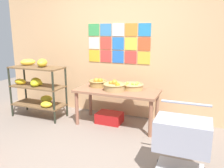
{
  "coord_description": "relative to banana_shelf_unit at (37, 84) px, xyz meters",
  "views": [
    {
      "loc": [
        1.5,
        -2.34,
        1.61
      ],
      "look_at": [
        0.15,
        1.01,
        0.78
      ],
      "focal_mm": 37.03,
      "sensor_mm": 36.0,
      "label": 1
    }
  ],
  "objects": [
    {
      "name": "banana_shelf_unit",
      "position": [
        0.0,
        0.0,
        0.0
      ],
      "size": [
        1.02,
        0.47,
        1.11
      ],
      "color": "#262A1E",
      "rests_on": "ground"
    },
    {
      "name": "fruit_basket_back_right",
      "position": [
        1.51,
        0.13,
        0.06
      ],
      "size": [
        0.38,
        0.38,
        0.18
      ],
      "color": "#A78654",
      "rests_on": "display_table"
    },
    {
      "name": "fruit_basket_back_left",
      "position": [
        1.14,
        0.27,
        0.05
      ],
      "size": [
        0.32,
        0.32,
        0.16
      ],
      "color": "#9E793F",
      "rests_on": "display_table"
    },
    {
      "name": "display_table",
      "position": [
        1.54,
        0.17,
        -0.1
      ],
      "size": [
        1.42,
        0.63,
        0.63
      ],
      "color": "#8D5D43",
      "rests_on": "ground"
    },
    {
      "name": "ground",
      "position": [
        1.39,
        -1.06,
        -0.65
      ],
      "size": [
        9.47,
        9.47,
        0.0
      ],
      "primitive_type": "plane",
      "color": "gray"
    },
    {
      "name": "fruit_basket_left",
      "position": [
        1.78,
        0.31,
        0.04
      ],
      "size": [
        0.37,
        0.37,
        0.12
      ],
      "color": "tan",
      "rests_on": "display_table"
    },
    {
      "name": "back_wall_with_art",
      "position": [
        1.39,
        0.7,
        0.71
      ],
      "size": [
        5.15,
        0.07,
        2.71
      ],
      "color": "tan",
      "rests_on": "ground"
    },
    {
      "name": "shopping_cart",
      "position": [
        2.73,
        -0.95,
        -0.17
      ],
      "size": [
        0.59,
        0.44,
        0.81
      ],
      "rotation": [
        0.0,
        0.0,
        0.09
      ],
      "color": "black",
      "rests_on": "ground"
    },
    {
      "name": "produce_crate_under_table",
      "position": [
        1.38,
        0.2,
        -0.55
      ],
      "size": [
        0.45,
        0.32,
        0.18
      ],
      "primitive_type": "cube",
      "color": "#AD1718",
      "rests_on": "ground"
    }
  ]
}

